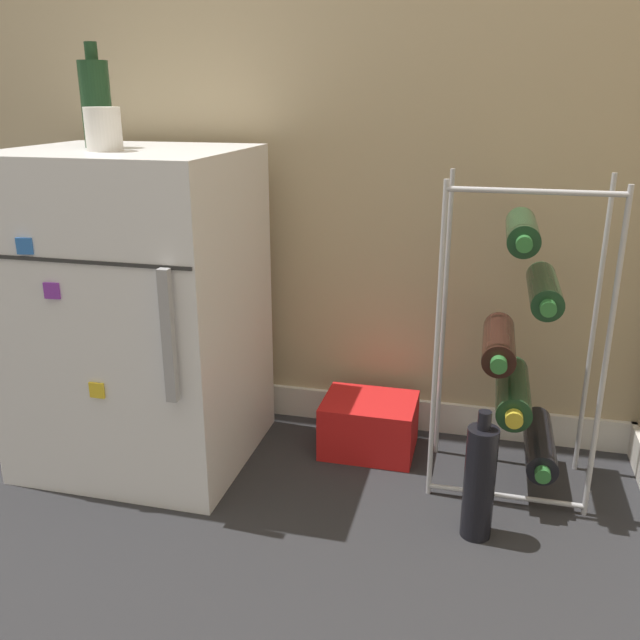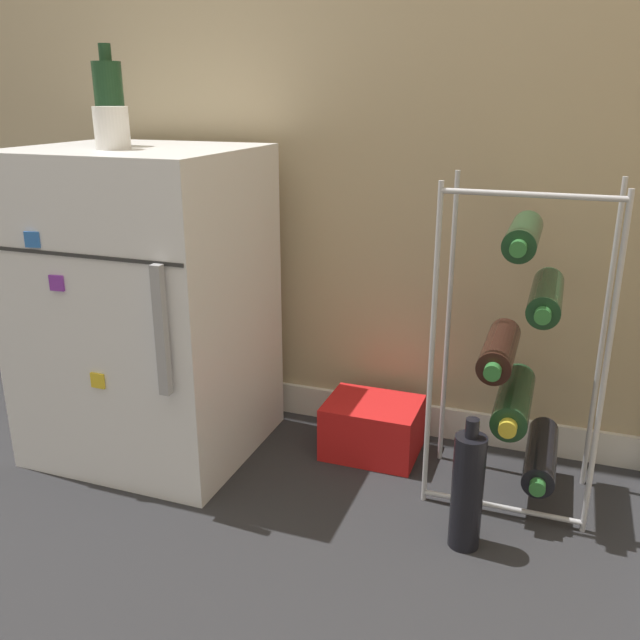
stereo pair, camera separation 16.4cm
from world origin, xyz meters
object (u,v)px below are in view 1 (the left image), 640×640
object	(u,v)px
mini_fridge	(138,310)
fridge_top_cup	(103,129)
fridge_top_bottle	(96,103)
loose_bottle_floor	(479,481)
wine_rack	(522,348)
soda_box	(369,425)

from	to	relation	value
mini_fridge	fridge_top_cup	size ratio (longest dim) A/B	8.39
fridge_top_cup	fridge_top_bottle	xyz separation A→B (m)	(-0.07, 0.09, 0.05)
mini_fridge	loose_bottle_floor	bearing A→B (deg)	-10.70
mini_fridge	fridge_top_cup	xyz separation A→B (m)	(-0.01, -0.07, 0.45)
loose_bottle_floor	mini_fridge	bearing A→B (deg)	169.30
fridge_top_bottle	loose_bottle_floor	size ratio (longest dim) A/B	0.79
fridge_top_bottle	loose_bottle_floor	world-z (taller)	fridge_top_bottle
wine_rack	fridge_top_bottle	bearing A→B (deg)	-177.27
mini_fridge	loose_bottle_floor	world-z (taller)	mini_fridge
fridge_top_bottle	loose_bottle_floor	distance (m)	1.23
fridge_top_cup	fridge_top_bottle	size ratio (longest dim) A/B	0.40
fridge_top_cup	fridge_top_bottle	world-z (taller)	fridge_top_bottle
mini_fridge	wine_rack	xyz separation A→B (m)	(0.94, 0.07, -0.04)
mini_fridge	wine_rack	size ratio (longest dim) A/B	1.06
soda_box	fridge_top_cup	distance (m)	0.99
soda_box	loose_bottle_floor	size ratio (longest dim) A/B	0.82
mini_fridge	soda_box	bearing A→B (deg)	14.52
fridge_top_bottle	fridge_top_cup	bearing A→B (deg)	-53.61
soda_box	fridge_top_cup	bearing A→B (deg)	-159.57
wine_rack	mini_fridge	bearing A→B (deg)	-175.58
soda_box	wine_rack	bearing A→B (deg)	-11.64
soda_box	loose_bottle_floor	bearing A→B (deg)	-46.80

